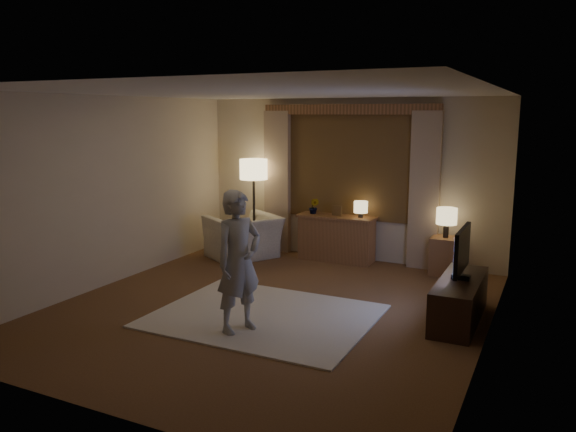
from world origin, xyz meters
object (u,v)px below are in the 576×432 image
Objects in this scene: sideboard at (336,239)px; tv_stand at (459,300)px; person at (239,262)px; armchair at (243,237)px; side_table at (445,256)px.

sideboard is 0.86× the size of tv_stand.
tv_stand is at bearing -40.61° from sideboard.
armchair is at bearing 52.81° from person.
side_table is (1.73, -0.05, -0.07)m from sideboard.
sideboard is 2.14× the size of side_table.
tv_stand is (3.70, -1.42, -0.10)m from armchair.
tv_stand is at bearing 99.42° from armchair.
person is (0.15, -3.30, 0.44)m from sideboard.
side_table is (3.18, 0.46, -0.07)m from armchair.
side_table is at bearing 105.44° from tv_stand.
sideboard is 1.53m from armchair.
armchair is 0.77× the size of tv_stand.
tv_stand is (2.25, -1.93, -0.10)m from sideboard.
tv_stand is at bearing -33.81° from person.
sideboard reaches higher than armchair.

